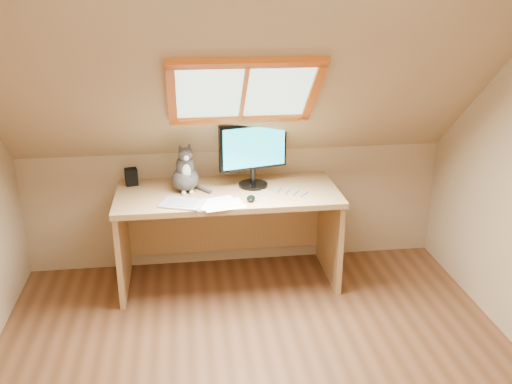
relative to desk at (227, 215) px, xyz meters
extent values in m
cube|color=tan|center=(0.09, 0.30, -0.05)|extent=(3.50, 0.02, 1.00)
cube|color=tan|center=(0.09, -0.48, 1.15)|extent=(3.50, 1.56, 1.41)
cube|color=#B2E0CC|center=(0.09, -0.40, 1.08)|extent=(0.90, 0.53, 0.48)
cube|color=#C36012|center=(0.09, -0.40, 1.08)|extent=(1.02, 0.64, 0.59)
cube|color=tan|center=(0.00, -0.07, 0.21)|extent=(1.72, 0.75, 0.04)
cube|color=tan|center=(-0.83, -0.07, -0.18)|extent=(0.04, 0.68, 0.74)
cube|color=tan|center=(0.83, -0.07, -0.18)|extent=(0.04, 0.68, 0.74)
cube|color=tan|center=(0.00, 0.27, -0.18)|extent=(1.62, 0.03, 0.52)
cylinder|color=black|center=(0.21, 0.02, 0.24)|extent=(0.23, 0.23, 0.02)
cylinder|color=black|center=(0.21, 0.02, 0.32)|extent=(0.04, 0.04, 0.13)
cube|color=black|center=(0.21, 0.02, 0.56)|extent=(0.54, 0.17, 0.36)
cube|color=#007CD4|center=(0.22, -0.01, 0.56)|extent=(0.49, 0.13, 0.32)
ellipsoid|color=#4B4642|center=(-0.32, 0.00, 0.33)|extent=(0.24, 0.28, 0.18)
ellipsoid|color=#4B4642|center=(-0.32, -0.01, 0.43)|extent=(0.16, 0.16, 0.20)
ellipsoid|color=silver|center=(-0.31, -0.08, 0.41)|extent=(0.07, 0.05, 0.11)
ellipsoid|color=#4B4642|center=(-0.31, -0.06, 0.54)|extent=(0.12, 0.11, 0.10)
sphere|color=silver|center=(-0.31, -0.11, 0.53)|extent=(0.04, 0.04, 0.04)
cone|color=#4B4642|center=(-0.35, -0.04, 0.59)|extent=(0.06, 0.05, 0.06)
cone|color=#4B4642|center=(-0.28, -0.03, 0.59)|extent=(0.06, 0.06, 0.06)
cube|color=black|center=(-0.75, 0.18, 0.30)|extent=(0.11, 0.11, 0.13)
cube|color=#B2B2B7|center=(-0.35, -0.30, 0.24)|extent=(0.36, 0.32, 0.01)
ellipsoid|color=black|center=(0.15, -0.29, 0.25)|extent=(0.09, 0.12, 0.03)
cube|color=white|center=(-0.11, -0.33, 0.23)|extent=(0.33, 0.27, 0.00)
cube|color=white|center=(-0.11, -0.33, 0.24)|extent=(0.32, 0.24, 0.00)
cube|color=white|center=(-0.11, -0.33, 0.24)|extent=(0.35, 0.30, 0.00)
camera|label=1|loc=(-0.32, -4.20, 1.79)|focal=40.00mm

